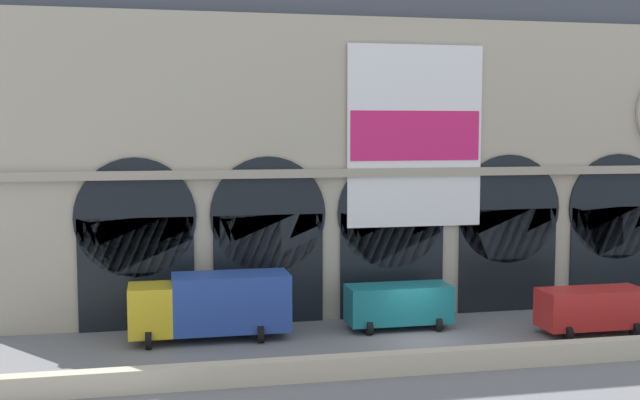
# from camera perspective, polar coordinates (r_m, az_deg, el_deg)

# --- Properties ---
(ground_plane) EXTENTS (200.00, 200.00, 0.00)m
(ground_plane) POSITION_cam_1_polar(r_m,az_deg,el_deg) (37.62, 7.50, -10.17)
(ground_plane) COLOR slate
(quay_parapet_wall) EXTENTS (90.00, 0.70, 0.92)m
(quay_parapet_wall) POSITION_cam_1_polar(r_m,az_deg,el_deg) (33.42, 10.15, -11.38)
(quay_parapet_wall) COLOR beige
(quay_parapet_wall) RESTS_ON ground
(station_building) EXTENTS (40.80, 6.26, 19.15)m
(station_building) POSITION_cam_1_polar(r_m,az_deg,el_deg) (43.83, 4.23, 4.42)
(station_building) COLOR #B2A891
(station_building) RESTS_ON ground
(box_truck_midwest) EXTENTS (7.50, 2.91, 3.12)m
(box_truck_midwest) POSITION_cam_1_polar(r_m,az_deg,el_deg) (37.51, -7.89, -7.55)
(box_truck_midwest) COLOR gold
(box_truck_midwest) RESTS_ON ground
(van_center) EXTENTS (5.20, 2.48, 2.20)m
(van_center) POSITION_cam_1_polar(r_m,az_deg,el_deg) (39.45, 5.76, -7.56)
(van_center) COLOR #19727A
(van_center) RESTS_ON ground
(van_mideast) EXTENTS (5.20, 2.48, 2.20)m
(van_mideast) POSITION_cam_1_polar(r_m,az_deg,el_deg) (40.59, 19.23, -7.47)
(van_mideast) COLOR red
(van_mideast) RESTS_ON ground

